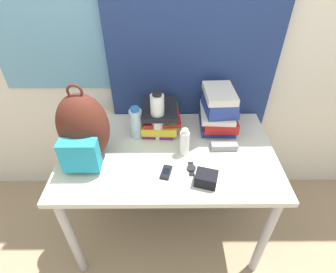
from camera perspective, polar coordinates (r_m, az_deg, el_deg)
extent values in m
cube|color=silver|center=(1.62, -0.11, 22.10)|extent=(6.00, 0.05, 2.50)
cube|color=#66A3C6|center=(1.65, -18.35, 22.43)|extent=(1.10, 0.01, 0.80)
cube|color=navy|center=(1.58, 5.73, 21.43)|extent=(1.01, 0.04, 2.50)
cube|color=beige|center=(1.49, 0.00, -3.46)|extent=(1.19, 0.74, 0.03)
cylinder|color=#B2B2B7|center=(1.66, -20.22, -20.14)|extent=(0.05, 0.05, 0.70)
cylinder|color=#B2B2B7|center=(1.67, 20.29, -19.93)|extent=(0.05, 0.05, 0.70)
cylinder|color=#B2B2B7|center=(2.04, -15.55, -5.11)|extent=(0.05, 0.05, 0.70)
cylinder|color=#B2B2B7|center=(2.04, 15.40, -4.98)|extent=(0.05, 0.05, 0.70)
ellipsoid|color=#512319|center=(1.40, -17.92, 2.00)|extent=(0.26, 0.22, 0.38)
cube|color=teal|center=(1.35, -18.62, -3.91)|extent=(0.18, 0.08, 0.17)
torus|color=#512319|center=(1.30, -19.67, 9.19)|extent=(0.08, 0.01, 0.08)
cube|color=#6B2370|center=(1.64, -1.86, 2.48)|extent=(0.20, 0.27, 0.03)
cube|color=yellow|center=(1.62, -1.73, 3.47)|extent=(0.21, 0.27, 0.05)
cube|color=red|center=(1.59, -1.27, 4.35)|extent=(0.22, 0.22, 0.03)
cube|color=#1E5623|center=(1.58, -1.28, 5.33)|extent=(0.20, 0.22, 0.03)
cube|color=black|center=(1.56, -1.82, 6.13)|extent=(0.20, 0.27, 0.03)
cube|color=navy|center=(1.67, 10.51, 2.82)|extent=(0.21, 0.25, 0.05)
cube|color=red|center=(1.63, 11.01, 3.90)|extent=(0.20, 0.26, 0.06)
cube|color=silver|center=(1.60, 10.62, 5.17)|extent=(0.21, 0.26, 0.03)
cube|color=navy|center=(1.58, 11.17, 6.36)|extent=(0.20, 0.24, 0.05)
cube|color=navy|center=(1.57, 11.28, 8.02)|extent=(0.17, 0.26, 0.04)
cube|color=silver|center=(1.54, 11.17, 9.23)|extent=(0.18, 0.25, 0.04)
cylinder|color=silver|center=(1.53, -6.94, 2.75)|extent=(0.07, 0.07, 0.18)
cylinder|color=#286BB7|center=(1.48, -7.24, 5.94)|extent=(0.05, 0.05, 0.02)
cylinder|color=white|center=(1.50, -2.28, 4.30)|extent=(0.08, 0.08, 0.28)
cylinder|color=black|center=(1.42, -2.43, 9.31)|extent=(0.05, 0.05, 0.02)
cylinder|color=white|center=(1.42, 3.61, -1.44)|extent=(0.05, 0.05, 0.14)
cylinder|color=white|center=(1.37, 3.74, 1.17)|extent=(0.03, 0.03, 0.02)
cube|color=black|center=(1.34, -0.38, -7.79)|extent=(0.07, 0.10, 0.02)
cube|color=black|center=(1.34, -0.38, -7.54)|extent=(0.04, 0.05, 0.00)
cube|color=gray|center=(1.51, 12.10, -2.04)|extent=(0.15, 0.06, 0.04)
cube|color=black|center=(1.30, 8.31, -9.04)|extent=(0.12, 0.11, 0.06)
cube|color=black|center=(1.37, 5.09, -7.01)|extent=(0.03, 0.10, 0.00)
cylinder|color=#232328|center=(1.37, 5.10, -6.89)|extent=(0.05, 0.05, 0.01)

